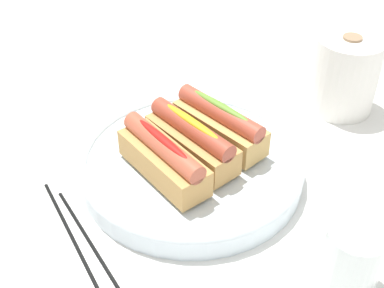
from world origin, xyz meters
TOP-DOWN VIEW (x-y plane):
  - ground_plane at (0.00, 0.00)m, footprint 2.40×2.40m
  - serving_bowl at (-0.01, 0.00)m, footprint 0.32×0.32m
  - hotdog_front at (-0.00, -0.05)m, footprint 0.15×0.06m
  - hotdog_back at (-0.01, 0.00)m, footprint 0.15×0.05m
  - hotdog_side at (-0.01, 0.06)m, footprint 0.15×0.06m
  - water_glass at (0.26, 0.01)m, footprint 0.07×0.07m
  - paper_towel_roll at (0.02, 0.31)m, footprint 0.11×0.11m
  - chopstick_near at (0.01, -0.18)m, footprint 0.22×0.04m
  - chopstick_far at (-0.02, -0.20)m, footprint 0.22×0.05m

SIDE VIEW (x-z plane):
  - ground_plane at x=0.00m, z-range 0.00..0.00m
  - chopstick_near at x=0.01m, z-range 0.00..0.01m
  - chopstick_far at x=-0.02m, z-range 0.00..0.01m
  - serving_bowl at x=-0.01m, z-range 0.00..0.04m
  - water_glass at x=0.26m, z-range 0.00..0.09m
  - paper_towel_roll at x=0.02m, z-range 0.00..0.13m
  - hotdog_front at x=0.00m, z-range 0.03..0.10m
  - hotdog_back at x=-0.01m, z-range 0.03..0.10m
  - hotdog_side at x=-0.01m, z-range 0.03..0.10m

